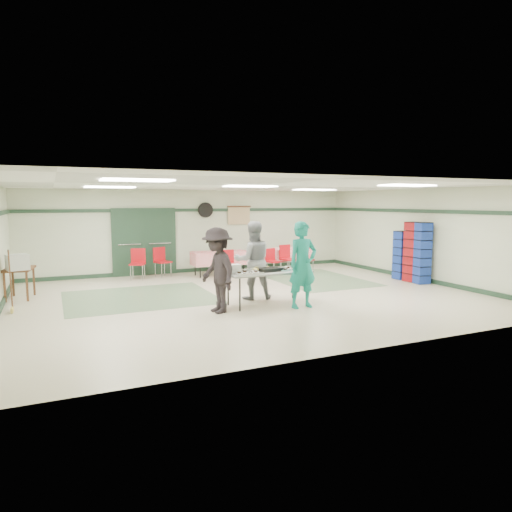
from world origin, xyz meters
name	(u,v)px	position (x,y,z in m)	size (l,w,h in m)	color
floor	(251,296)	(0.00, 0.00, 0.00)	(11.00, 11.00, 0.00)	beige
ceiling	(250,186)	(0.00, 0.00, 2.70)	(11.00, 11.00, 0.00)	white
wall_back	(197,231)	(0.00, 4.50, 1.35)	(11.00, 11.00, 0.00)	beige
wall_front	(367,265)	(0.00, -4.50, 1.35)	(11.00, 11.00, 0.00)	beige
wall_right	(423,235)	(5.50, 0.00, 1.35)	(9.00, 9.00, 0.00)	beige
trim_back	(196,210)	(0.00, 4.47, 2.05)	(11.00, 0.06, 0.10)	#1E3726
baseboard_back	(197,270)	(0.00, 4.47, 0.06)	(11.00, 0.06, 0.12)	#1E3726
trim_right	(423,211)	(5.47, 0.00, 2.05)	(9.00, 0.06, 0.10)	#1E3726
baseboard_right	(421,279)	(5.47, 0.00, 0.06)	(9.00, 0.06, 0.12)	#1E3726
green_patch_a	(140,297)	(-2.50, 1.00, 0.00)	(3.50, 3.00, 0.01)	#5E7A59
green_patch_b	(316,279)	(2.80, 1.50, 0.00)	(2.50, 3.50, 0.01)	#5E7A59
double_door_left	(129,243)	(-2.20, 4.44, 1.05)	(0.90, 0.06, 2.10)	gray
double_door_right	(160,242)	(-1.25, 4.44, 1.05)	(0.90, 0.06, 2.10)	gray
door_frame	(145,242)	(-1.73, 4.42, 1.05)	(2.00, 0.03, 2.15)	#1E3726
wall_fan	(205,210)	(0.30, 4.44, 2.05)	(0.50, 0.50, 0.10)	black
scroll_banner	(239,216)	(1.50, 4.44, 1.85)	(0.80, 0.02, 0.60)	tan
serving_table	(268,273)	(0.01, -0.96, 0.72)	(1.98, 0.87, 0.76)	#9F9F9A
sheet_tray_right	(288,269)	(0.51, -0.97, 0.77)	(0.55, 0.42, 0.02)	silver
sheet_tray_mid	(261,270)	(-0.08, -0.78, 0.77)	(0.61, 0.46, 0.02)	silver
sheet_tray_left	(247,273)	(-0.55, -1.08, 0.77)	(0.61, 0.47, 0.02)	silver
baking_pan	(270,269)	(0.06, -0.97, 0.80)	(0.53, 0.33, 0.08)	black
foam_box_stack	(235,269)	(-0.78, -0.95, 0.86)	(0.22, 0.20, 0.20)	white
volunteer_teal	(303,265)	(0.58, -1.54, 0.95)	(0.69, 0.45, 1.89)	#138474
volunteer_grey	(253,260)	(-0.06, -0.27, 0.93)	(0.90, 0.70, 1.86)	gray
volunteer_dark	(217,270)	(-1.27, -1.21, 0.90)	(1.16, 0.67, 1.79)	black
dining_table_a	(281,254)	(2.61, 3.41, 0.57)	(1.98, 1.07, 0.77)	red
dining_table_b	(219,257)	(0.41, 3.41, 0.57)	(1.73, 0.80, 0.77)	red
chair_a	(287,256)	(2.52, 2.85, 0.57)	(0.51, 0.51, 0.93)	#B40E0F
chair_b	(272,259)	(1.99, 2.83, 0.51)	(0.48, 0.48, 0.84)	#B40E0F
chair_c	(306,257)	(3.22, 2.84, 0.52)	(0.43, 0.43, 0.85)	#B40E0F
chair_d	(228,261)	(0.49, 2.84, 0.53)	(0.44, 0.44, 0.86)	#B40E0F
chair_loose_a	(161,259)	(-1.33, 3.89, 0.56)	(0.56, 0.56, 0.92)	#B40E0F
chair_loose_b	(138,261)	(-2.08, 3.69, 0.57)	(0.55, 0.55, 0.93)	#B40E0F
crate_stack_blue_a	(401,255)	(5.15, 0.48, 0.73)	(0.37, 0.37, 1.45)	navy
crate_stack_red	(413,252)	(5.15, 0.02, 0.87)	(0.38, 0.38, 1.74)	maroon
crate_stack_blue_b	(422,253)	(5.15, -0.34, 0.87)	(0.38, 0.38, 1.75)	navy
printer_table	(19,272)	(-5.15, 2.05, 0.64)	(0.73, 1.00, 0.74)	brown
office_printer	(17,262)	(-5.15, 1.69, 0.92)	(0.45, 0.40, 0.36)	#B8B9B3
broom	(10,280)	(-5.23, 0.59, 0.68)	(0.03, 0.03, 1.31)	brown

